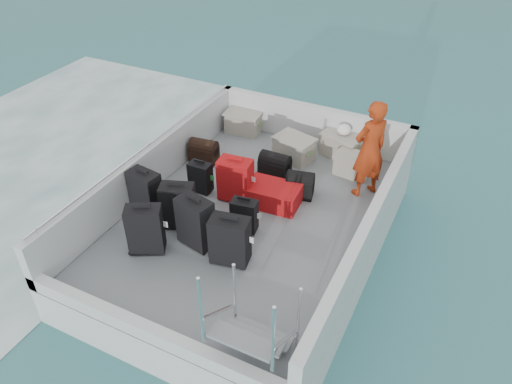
# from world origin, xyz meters

# --- Properties ---
(ground) EXTENTS (160.00, 160.00, 0.00)m
(ground) POSITION_xyz_m (0.00, 0.00, 0.00)
(ground) COLOR #1A5B5A
(ground) RESTS_ON ground
(wake_foam) EXTENTS (10.00, 10.00, 0.00)m
(wake_foam) POSITION_xyz_m (-4.80, 0.00, 0.00)
(wake_foam) COLOR white
(wake_foam) RESTS_ON ground
(ferry_hull) EXTENTS (3.60, 5.00, 0.60)m
(ferry_hull) POSITION_xyz_m (0.00, 0.00, 0.30)
(ferry_hull) COLOR silver
(ferry_hull) RESTS_ON ground
(deck) EXTENTS (3.30, 4.70, 0.02)m
(deck) POSITION_xyz_m (0.00, 0.00, 0.61)
(deck) COLOR gray
(deck) RESTS_ON ferry_hull
(deck_fittings) EXTENTS (3.60, 5.00, 0.90)m
(deck_fittings) POSITION_xyz_m (0.35, -0.32, 0.99)
(deck_fittings) COLOR #B9BDBE
(deck_fittings) RESTS_ON deck
(suitcase_0) EXTENTS (0.53, 0.45, 0.71)m
(suitcase_0) POSITION_xyz_m (-0.89, -1.27, 0.98)
(suitcase_0) COLOR black
(suitcase_0) RESTS_ON deck
(suitcase_1) EXTENTS (0.49, 0.33, 0.69)m
(suitcase_1) POSITION_xyz_m (-1.40, -0.59, 0.96)
(suitcase_1) COLOR black
(suitcase_1) RESTS_ON deck
(suitcase_2) EXTENTS (0.34, 0.21, 0.50)m
(suitcase_2) POSITION_xyz_m (-0.98, 0.21, 0.87)
(suitcase_2) COLOR black
(suitcase_2) RESTS_ON deck
(suitcase_3) EXTENTS (0.53, 0.38, 0.73)m
(suitcase_3) POSITION_xyz_m (-0.38, -0.87, 0.99)
(suitcase_3) COLOR black
(suitcase_3) RESTS_ON deck
(suitcase_4) EXTENTS (0.53, 0.42, 0.68)m
(suitcase_4) POSITION_xyz_m (-0.81, -0.64, 0.96)
(suitcase_4) COLOR black
(suitcase_4) RESTS_ON deck
(suitcase_5) EXTENTS (0.52, 0.35, 0.68)m
(suitcase_5) POSITION_xyz_m (-0.40, 0.28, 0.96)
(suitcase_5) COLOR #B10D15
(suitcase_5) RESTS_ON deck
(suitcase_6) EXTENTS (0.54, 0.38, 0.68)m
(suitcase_6) POSITION_xyz_m (0.19, -0.95, 0.96)
(suitcase_6) COLOR black
(suitcase_6) RESTS_ON deck
(suitcase_7) EXTENTS (0.38, 0.25, 0.51)m
(suitcase_7) POSITION_xyz_m (0.06, -0.33, 0.87)
(suitcase_7) COLOR black
(suitcase_7) RESTS_ON deck
(suitcase_8) EXTENTS (0.82, 0.57, 0.31)m
(suitcase_8) POSITION_xyz_m (0.16, 0.42, 0.78)
(suitcase_8) COLOR #B10D15
(suitcase_8) RESTS_ON deck
(duffel_0) EXTENTS (0.48, 0.35, 0.32)m
(duffel_0) POSITION_xyz_m (-1.39, 0.98, 0.78)
(duffel_0) COLOR black
(duffel_0) RESTS_ON deck
(duffel_1) EXTENTS (0.48, 0.30, 0.32)m
(duffel_1) POSITION_xyz_m (-0.14, 1.12, 0.78)
(duffel_1) COLOR black
(duffel_1) RESTS_ON deck
(duffel_2) EXTENTS (0.46, 0.38, 0.32)m
(duffel_2) POSITION_xyz_m (0.44, 0.80, 0.78)
(duffel_2) COLOR black
(duffel_2) RESTS_ON deck
(crate_0) EXTENTS (0.66, 0.48, 0.38)m
(crate_0) POSITION_xyz_m (-1.26, 2.20, 0.81)
(crate_0) COLOR #AAA394
(crate_0) RESTS_ON deck
(crate_1) EXTENTS (0.71, 0.57, 0.38)m
(crate_1) POSITION_xyz_m (-0.05, 1.73, 0.81)
(crate_1) COLOR #AAA394
(crate_1) RESTS_ON deck
(crate_2) EXTENTS (0.73, 0.58, 0.39)m
(crate_2) POSITION_xyz_m (0.64, 2.20, 0.81)
(crate_2) COLOR #AAA394
(crate_2) RESTS_ON deck
(crate_3) EXTENTS (0.57, 0.43, 0.32)m
(crate_3) POSITION_xyz_m (0.98, 1.73, 0.78)
(crate_3) COLOR #AAA394
(crate_3) RESTS_ON deck
(yellow_bag) EXTENTS (0.28, 0.26, 0.22)m
(yellow_bag) POSITION_xyz_m (1.21, 2.03, 0.73)
(yellow_bag) COLOR gold
(yellow_bag) RESTS_ON deck
(white_bag) EXTENTS (0.24, 0.24, 0.18)m
(white_bag) POSITION_xyz_m (0.64, 2.20, 1.10)
(white_bag) COLOR white
(white_bag) RESTS_ON crate_2
(passenger) EXTENTS (0.65, 0.68, 1.55)m
(passenger) POSITION_xyz_m (1.30, 1.31, 1.40)
(passenger) COLOR red
(passenger) RESTS_ON deck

